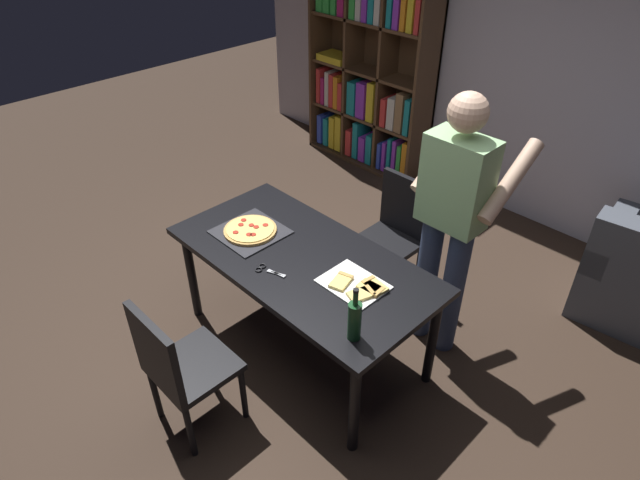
{
  "coord_description": "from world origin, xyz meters",
  "views": [
    {
      "loc": [
        1.92,
        -1.74,
        2.73
      ],
      "look_at": [
        0.0,
        0.15,
        0.8
      ],
      "focal_mm": 30.25,
      "sensor_mm": 36.0,
      "label": 1
    }
  ],
  "objects_px": {
    "dining_table": "(303,267)",
    "wine_bottle": "(354,320)",
    "pepperoni_pizza_on_tray": "(250,231)",
    "kitchen_scissors": "(266,270)",
    "chair_far_side": "(395,230)",
    "person_serving_pizza": "(452,215)",
    "bookshelf": "(370,77)",
    "chair_near_camera": "(178,365)"
  },
  "relations": [
    {
      "from": "chair_near_camera",
      "to": "chair_far_side",
      "type": "xyz_separation_m",
      "value": [
        0.0,
        1.82,
        0.0
      ]
    },
    {
      "from": "chair_far_side",
      "to": "wine_bottle",
      "type": "height_order",
      "value": "wine_bottle"
    },
    {
      "from": "pepperoni_pizza_on_tray",
      "to": "kitchen_scissors",
      "type": "xyz_separation_m",
      "value": [
        0.37,
        -0.18,
        -0.01
      ]
    },
    {
      "from": "dining_table",
      "to": "person_serving_pizza",
      "type": "relative_size",
      "value": 0.97
    },
    {
      "from": "dining_table",
      "to": "chair_near_camera",
      "type": "xyz_separation_m",
      "value": [
        -0.0,
        -0.91,
        -0.16
      ]
    },
    {
      "from": "chair_near_camera",
      "to": "kitchen_scissors",
      "type": "xyz_separation_m",
      "value": [
        -0.05,
        0.67,
        0.24
      ]
    },
    {
      "from": "bookshelf",
      "to": "pepperoni_pizza_on_tray",
      "type": "bearing_deg",
      "value": -65.22
    },
    {
      "from": "dining_table",
      "to": "pepperoni_pizza_on_tray",
      "type": "xyz_separation_m",
      "value": [
        -0.42,
        -0.06,
        0.09
      ]
    },
    {
      "from": "dining_table",
      "to": "pepperoni_pizza_on_tray",
      "type": "distance_m",
      "value": 0.44
    },
    {
      "from": "dining_table",
      "to": "wine_bottle",
      "type": "distance_m",
      "value": 0.75
    },
    {
      "from": "person_serving_pizza",
      "to": "kitchen_scissors",
      "type": "xyz_separation_m",
      "value": [
        -0.61,
        -0.93,
        -0.24
      ]
    },
    {
      "from": "chair_far_side",
      "to": "dining_table",
      "type": "bearing_deg",
      "value": -90.0
    },
    {
      "from": "bookshelf",
      "to": "kitchen_scissors",
      "type": "height_order",
      "value": "bookshelf"
    },
    {
      "from": "wine_bottle",
      "to": "chair_near_camera",
      "type": "bearing_deg",
      "value": -136.2
    },
    {
      "from": "chair_far_side",
      "to": "pepperoni_pizza_on_tray",
      "type": "height_order",
      "value": "chair_far_side"
    },
    {
      "from": "chair_far_side",
      "to": "bookshelf",
      "type": "height_order",
      "value": "bookshelf"
    },
    {
      "from": "person_serving_pizza",
      "to": "wine_bottle",
      "type": "relative_size",
      "value": 5.54
    },
    {
      "from": "person_serving_pizza",
      "to": "chair_far_side",
      "type": "bearing_deg",
      "value": 158.67
    },
    {
      "from": "pepperoni_pizza_on_tray",
      "to": "kitchen_scissors",
      "type": "bearing_deg",
      "value": -25.63
    },
    {
      "from": "chair_far_side",
      "to": "wine_bottle",
      "type": "xyz_separation_m",
      "value": [
        0.67,
        -1.18,
        0.36
      ]
    },
    {
      "from": "chair_near_camera",
      "to": "person_serving_pizza",
      "type": "distance_m",
      "value": 1.77
    },
    {
      "from": "bookshelf",
      "to": "wine_bottle",
      "type": "bearing_deg",
      "value": -49.99
    },
    {
      "from": "pepperoni_pizza_on_tray",
      "to": "kitchen_scissors",
      "type": "height_order",
      "value": "pepperoni_pizza_on_tray"
    },
    {
      "from": "chair_far_side",
      "to": "pepperoni_pizza_on_tray",
      "type": "relative_size",
      "value": 2.25
    },
    {
      "from": "pepperoni_pizza_on_tray",
      "to": "kitchen_scissors",
      "type": "distance_m",
      "value": 0.41
    },
    {
      "from": "chair_far_side",
      "to": "bookshelf",
      "type": "relative_size",
      "value": 0.46
    },
    {
      "from": "chair_far_side",
      "to": "kitchen_scissors",
      "type": "relative_size",
      "value": 4.53
    },
    {
      "from": "person_serving_pizza",
      "to": "pepperoni_pizza_on_tray",
      "type": "distance_m",
      "value": 1.26
    },
    {
      "from": "person_serving_pizza",
      "to": "kitchen_scissors",
      "type": "relative_size",
      "value": 8.81
    },
    {
      "from": "dining_table",
      "to": "chair_far_side",
      "type": "distance_m",
      "value": 0.93
    },
    {
      "from": "dining_table",
      "to": "kitchen_scissors",
      "type": "xyz_separation_m",
      "value": [
        -0.05,
        -0.24,
        0.08
      ]
    },
    {
      "from": "person_serving_pizza",
      "to": "pepperoni_pizza_on_tray",
      "type": "bearing_deg",
      "value": -142.54
    },
    {
      "from": "chair_near_camera",
      "to": "kitchen_scissors",
      "type": "relative_size",
      "value": 4.53
    },
    {
      "from": "person_serving_pizza",
      "to": "pepperoni_pizza_on_tray",
      "type": "height_order",
      "value": "person_serving_pizza"
    },
    {
      "from": "chair_far_side",
      "to": "person_serving_pizza",
      "type": "xyz_separation_m",
      "value": [
        0.56,
        -0.22,
        0.49
      ]
    },
    {
      "from": "chair_far_side",
      "to": "pepperoni_pizza_on_tray",
      "type": "distance_m",
      "value": 1.09
    },
    {
      "from": "chair_near_camera",
      "to": "person_serving_pizza",
      "type": "bearing_deg",
      "value": 70.63
    },
    {
      "from": "dining_table",
      "to": "chair_near_camera",
      "type": "height_order",
      "value": "chair_near_camera"
    },
    {
      "from": "chair_near_camera",
      "to": "bookshelf",
      "type": "xyz_separation_m",
      "value": [
        -1.55,
        3.28,
        0.4
      ]
    },
    {
      "from": "dining_table",
      "to": "bookshelf",
      "type": "bearing_deg",
      "value": 123.11
    },
    {
      "from": "pepperoni_pizza_on_tray",
      "to": "bookshelf",
      "type": "bearing_deg",
      "value": 114.78
    },
    {
      "from": "kitchen_scissors",
      "to": "pepperoni_pizza_on_tray",
      "type": "bearing_deg",
      "value": 154.37
    }
  ]
}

